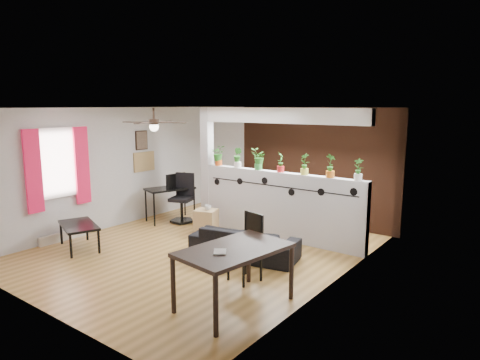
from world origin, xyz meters
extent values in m
cube|color=olive|center=(0.00, 0.00, -0.05)|extent=(6.30, 7.10, 0.10)
cube|color=#B7B7BA|center=(0.00, 3.02, 1.30)|extent=(6.30, 0.04, 2.90)
cube|color=#B7B7BA|center=(0.00, -3.02, 1.30)|extent=(6.30, 0.04, 2.90)
cube|color=#B7B7BA|center=(-2.62, 0.00, 1.30)|extent=(0.04, 7.10, 2.90)
cube|color=#B7B7BA|center=(2.62, 0.00, 1.30)|extent=(0.04, 7.10, 2.90)
cube|color=white|center=(0.00, 0.00, 2.65)|extent=(6.30, 7.10, 0.10)
cube|color=#BCBCC1|center=(0.80, 1.50, 0.68)|extent=(3.60, 0.18, 1.35)
cube|color=white|center=(0.80, 1.50, 2.45)|extent=(3.60, 0.18, 0.30)
cube|color=#BCBCC1|center=(-1.11, 1.50, 1.30)|extent=(0.22, 0.20, 2.60)
cube|color=#9B4E2D|center=(0.80, 2.97, 1.30)|extent=(3.90, 0.05, 2.60)
cube|color=black|center=(0.80, 1.40, 1.08)|extent=(3.31, 0.01, 0.02)
cylinder|color=black|center=(-0.75, 1.40, 1.00)|extent=(0.14, 0.01, 0.14)
cylinder|color=black|center=(-0.13, 1.40, 1.08)|extent=(0.14, 0.01, 0.14)
cylinder|color=black|center=(0.49, 1.40, 1.16)|extent=(0.14, 0.01, 0.14)
cylinder|color=black|center=(1.11, 1.40, 1.00)|extent=(0.14, 0.01, 0.14)
cylinder|color=black|center=(1.73, 1.40, 1.08)|extent=(0.14, 0.01, 0.14)
cylinder|color=black|center=(2.35, 1.40, 1.16)|extent=(0.14, 0.01, 0.14)
cube|color=white|center=(-2.58, -1.20, 1.55)|extent=(0.02, 0.95, 1.25)
cube|color=white|center=(-2.57, -1.20, 1.55)|extent=(0.04, 1.05, 1.35)
cube|color=red|center=(-2.53, -1.70, 1.45)|extent=(0.06, 0.30, 1.55)
cube|color=red|center=(-2.53, -0.70, 1.45)|extent=(0.06, 0.30, 1.55)
cube|color=silver|center=(-2.54, -1.20, 0.09)|extent=(0.08, 1.00, 0.18)
cube|color=#A0804D|center=(-2.58, 0.95, 1.35)|extent=(0.03, 0.60, 0.45)
cube|color=#8C7259|center=(-2.58, 0.90, 1.85)|extent=(0.03, 0.30, 0.40)
cube|color=black|center=(-2.58, 0.90, 1.85)|extent=(0.02, 0.34, 0.44)
cylinder|color=black|center=(-0.80, -0.30, 2.50)|extent=(0.04, 0.04, 0.20)
cylinder|color=black|center=(-0.80, -0.30, 2.35)|extent=(0.18, 0.18, 0.10)
sphere|color=white|center=(-0.80, -0.30, 2.26)|extent=(0.17, 0.17, 0.17)
cube|color=black|center=(-0.48, -0.18, 2.34)|extent=(0.55, 0.29, 0.01)
cube|color=black|center=(-0.92, 0.02, 2.34)|extent=(0.29, 0.55, 0.01)
cube|color=black|center=(-1.12, -0.42, 2.34)|extent=(0.55, 0.29, 0.01)
cube|color=black|center=(-0.68, -0.62, 2.34)|extent=(0.29, 0.55, 0.01)
cylinder|color=#C44B17|center=(-0.78, 1.50, 1.41)|extent=(0.16, 0.16, 0.12)
imported|color=#185317|center=(-0.78, 1.50, 1.62)|extent=(0.29, 0.28, 0.34)
cylinder|color=white|center=(-0.25, 1.50, 1.41)|extent=(0.15, 0.15, 0.12)
imported|color=#185317|center=(-0.25, 1.50, 1.61)|extent=(0.23, 0.18, 0.33)
cylinder|color=green|center=(0.27, 1.50, 1.41)|extent=(0.16, 0.16, 0.12)
imported|color=#185317|center=(0.27, 1.50, 1.62)|extent=(0.28, 0.28, 0.33)
cylinder|color=red|center=(0.80, 1.50, 1.41)|extent=(0.14, 0.14, 0.12)
imported|color=#185317|center=(0.80, 1.50, 1.60)|extent=(0.23, 0.25, 0.30)
cylinder|color=#E8E351|center=(1.33, 1.50, 1.41)|extent=(0.15, 0.15, 0.12)
imported|color=#185317|center=(1.33, 1.50, 1.61)|extent=(0.24, 0.26, 0.31)
cylinder|color=orange|center=(1.85, 1.50, 1.41)|extent=(0.16, 0.16, 0.12)
imported|color=#185317|center=(1.85, 1.50, 1.62)|extent=(0.25, 0.22, 0.34)
cylinder|color=silver|center=(2.38, 1.50, 1.41)|extent=(0.14, 0.14, 0.12)
imported|color=#185317|center=(2.38, 1.50, 1.60)|extent=(0.25, 0.24, 0.30)
imported|color=black|center=(0.88, 0.20, 0.26)|extent=(1.89, 1.06, 0.52)
cube|color=#A38356|center=(-0.56, 0.82, 0.26)|extent=(0.53, 0.49, 0.52)
imported|color=gray|center=(-0.51, 0.82, 0.58)|extent=(0.17, 0.17, 0.11)
cube|color=black|center=(-1.94, 1.13, 0.76)|extent=(0.88, 1.20, 0.04)
cylinder|color=black|center=(-2.33, 0.74, 0.37)|extent=(0.04, 0.04, 0.74)
cylinder|color=black|center=(-1.87, 0.58, 0.37)|extent=(0.04, 0.04, 0.74)
cylinder|color=black|center=(-2.00, 1.68, 0.37)|extent=(0.04, 0.04, 0.74)
cylinder|color=black|center=(-1.55, 1.52, 0.37)|extent=(0.04, 0.04, 0.74)
imported|color=black|center=(-1.94, 1.28, 0.86)|extent=(0.31, 0.08, 0.17)
cylinder|color=black|center=(-1.60, 1.16, 0.04)|extent=(0.57, 0.57, 0.04)
cylinder|color=black|center=(-1.60, 1.16, 0.29)|extent=(0.07, 0.07, 0.48)
cube|color=black|center=(-1.60, 1.16, 0.55)|extent=(0.59, 0.59, 0.08)
cube|color=black|center=(-1.67, 1.36, 0.86)|extent=(0.44, 0.21, 0.53)
cube|color=black|center=(1.86, -1.37, 0.78)|extent=(1.10, 1.59, 0.05)
cylinder|color=black|center=(1.36, -2.00, 0.38)|extent=(0.06, 0.06, 0.75)
cylinder|color=black|center=(2.17, -2.12, 0.38)|extent=(0.06, 0.06, 0.75)
cylinder|color=black|center=(1.56, -0.62, 0.38)|extent=(0.06, 0.06, 0.75)
cylinder|color=black|center=(2.37, -0.74, 0.38)|extent=(0.06, 0.06, 0.75)
imported|color=gray|center=(1.76, -1.67, 0.82)|extent=(0.25, 0.26, 0.02)
cube|color=black|center=(1.49, -0.63, 0.50)|extent=(0.50, 0.50, 0.03)
cube|color=black|center=(1.53, -0.45, 0.77)|extent=(0.40, 0.12, 0.53)
cube|color=black|center=(1.28, -0.76, 0.25)|extent=(0.03, 0.03, 0.50)
cube|color=black|center=(1.62, -0.84, 0.25)|extent=(0.03, 0.03, 0.50)
cube|color=black|center=(1.35, -0.42, 0.51)|extent=(0.03, 0.03, 1.02)
cube|color=black|center=(1.70, -0.49, 0.51)|extent=(0.03, 0.03, 1.02)
cube|color=black|center=(-1.86, -1.28, 0.45)|extent=(1.14, 0.88, 0.04)
cylinder|color=black|center=(-2.38, -1.33, 0.21)|extent=(0.04, 0.04, 0.43)
cylinder|color=black|center=(-1.52, -1.67, 0.21)|extent=(0.04, 0.04, 0.43)
cylinder|color=black|center=(-2.21, -0.89, 0.21)|extent=(0.04, 0.04, 0.43)
cylinder|color=black|center=(-1.34, -1.22, 0.21)|extent=(0.04, 0.04, 0.43)
camera|label=1|loc=(5.13, -5.61, 2.65)|focal=32.00mm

